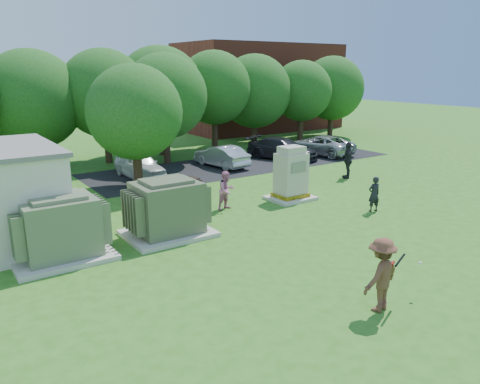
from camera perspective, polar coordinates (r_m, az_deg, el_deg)
ground at (r=15.14m, az=8.69°, el=-8.00°), size 120.00×120.00×0.00m
brick_building at (r=46.29m, az=2.31°, el=12.65°), size 15.00×8.00×8.00m
parking_strip at (r=29.45m, az=0.77°, el=3.50°), size 20.00×6.00×0.01m
transformer_left at (r=15.69m, az=-21.13°, el=-4.25°), size 3.00×2.40×2.07m
transformer_right at (r=16.83m, az=-8.86°, el=-2.12°), size 3.00×2.40×2.07m
generator_cabinet at (r=21.31m, az=6.22°, el=1.89°), size 2.01×1.65×2.45m
picnic_table at (r=22.47m, az=-7.09°, el=0.89°), size 1.65×1.24×0.71m
batter at (r=12.13m, az=16.80°, el=-9.64°), size 1.31×0.87×1.89m
person_by_generator at (r=20.25m, az=16.02°, el=-0.25°), size 0.61×0.47×1.50m
person_at_picnic at (r=19.76m, az=-1.67°, el=0.20°), size 0.90×0.75×1.66m
person_walking_right at (r=26.04m, az=13.00°, el=3.81°), size 1.11×1.21×1.99m
car_white at (r=26.10m, az=-12.14°, el=3.23°), size 1.66×4.13×1.41m
car_silver_a at (r=28.41m, az=-2.28°, el=4.39°), size 1.79×4.09×1.31m
car_dark at (r=30.95m, az=5.18°, el=5.30°), size 3.69×5.18×1.39m
car_silver_b at (r=32.89m, az=9.75°, el=5.67°), size 3.04×5.14×1.34m
batting_equipment at (r=12.45m, az=19.16°, el=-7.98°), size 1.41×0.39×0.41m
tree_row at (r=30.81m, az=-12.95°, el=11.42°), size 41.30×13.30×7.30m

